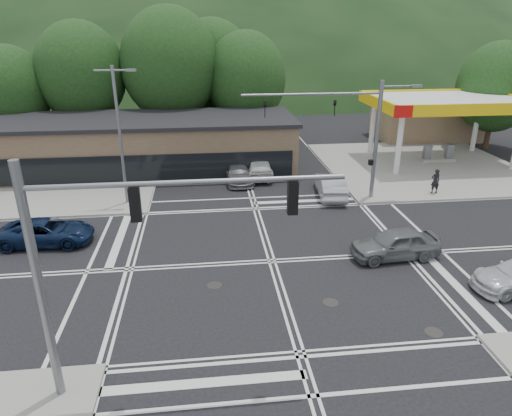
{
  "coord_description": "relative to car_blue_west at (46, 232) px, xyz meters",
  "views": [
    {
      "loc": [
        -3.2,
        -20.42,
        11.32
      ],
      "look_at": [
        -0.37,
        3.88,
        1.4
      ],
      "focal_mm": 32.0,
      "sensor_mm": 36.0,
      "label": 1
    }
  ],
  "objects": [
    {
      "name": "signal_mast_ne",
      "position": [
        18.97,
        4.74,
        4.38
      ],
      "size": [
        11.65,
        0.3,
        8.0
      ],
      "color": "slate",
      "rests_on": "ground"
    },
    {
      "name": "gas_station_canopy",
      "position": [
        29.01,
        12.53,
        4.35
      ],
      "size": [
        12.32,
        8.34,
        5.75
      ],
      "color": "silver",
      "rests_on": "ground"
    },
    {
      "name": "car_northbound",
      "position": [
        11.31,
        9.52,
        0.0
      ],
      "size": [
        2.28,
        4.93,
        1.39
      ],
      "primitive_type": "imported",
      "rotation": [
        0.0,
        0.0,
        0.07
      ],
      "color": "slate",
      "rests_on": "ground"
    },
    {
      "name": "tree_ne",
      "position": [
        36.02,
        16.54,
        5.15
      ],
      "size": [
        7.2,
        7.2,
        9.99
      ],
      "color": "#382619",
      "rests_on": "ground"
    },
    {
      "name": "hill_north",
      "position": [
        12.02,
        86.54,
        -0.69
      ],
      "size": [
        252.0,
        126.0,
        140.0
      ],
      "primitive_type": "ellipsoid",
      "color": "#183216",
      "rests_on": "ground"
    },
    {
      "name": "streetlight_nw",
      "position": [
        3.58,
        5.54,
        4.35
      ],
      "size": [
        2.5,
        0.25,
        9.0
      ],
      "color": "slate",
      "rests_on": "ground"
    },
    {
      "name": "car_queue_b",
      "position": [
        13.02,
        10.58,
        0.17
      ],
      "size": [
        2.12,
        5.09,
        1.72
      ],
      "primitive_type": "imported",
      "rotation": [
        0.0,
        0.0,
        3.12
      ],
      "color": "silver",
      "rests_on": "ground"
    },
    {
      "name": "car_grey_center",
      "position": [
        18.4,
        -3.76,
        0.09
      ],
      "size": [
        4.72,
        2.18,
        1.56
      ],
      "primitive_type": "imported",
      "rotation": [
        0.0,
        0.0,
        -1.5
      ],
      "color": "slate",
      "rests_on": "ground"
    },
    {
      "name": "ground",
      "position": [
        12.02,
        -3.46,
        -0.69
      ],
      "size": [
        120.0,
        120.0,
        0.0
      ],
      "primitive_type": "plane",
      "color": "black",
      "rests_on": "ground"
    },
    {
      "name": "tree_n_b",
      "position": [
        6.02,
        20.54,
        7.1
      ],
      "size": [
        9.0,
        9.0,
        12.98
      ],
      "color": "#382619",
      "rests_on": "ground"
    },
    {
      "name": "car_queue_a",
      "position": [
        17.52,
        5.54,
        0.1
      ],
      "size": [
        2.21,
        4.99,
        1.59
      ],
      "primitive_type": "imported",
      "rotation": [
        0.0,
        0.0,
        3.03
      ],
      "color": "#AFB2B7",
      "rests_on": "ground"
    },
    {
      "name": "sidewalk_nw",
      "position": [
        -2.98,
        11.54,
        -0.62
      ],
      "size": [
        16.0,
        16.0,
        0.15
      ],
      "primitive_type": "cube",
      "color": "gray",
      "rests_on": "ground"
    },
    {
      "name": "commercial_row",
      "position": [
        4.02,
        13.54,
        1.31
      ],
      "size": [
        24.0,
        8.0,
        4.0
      ],
      "primitive_type": "cube",
      "color": "brown",
      "rests_on": "ground"
    },
    {
      "name": "car_blue_west",
      "position": [
        0.0,
        0.0,
        0.0
      ],
      "size": [
        5.09,
        2.5,
        1.39
      ],
      "primitive_type": "imported",
      "rotation": [
        0.0,
        0.0,
        1.53
      ],
      "color": "#0D1B3A",
      "rests_on": "ground"
    },
    {
      "name": "signal_mast_sw",
      "position": [
        5.63,
        -11.66,
        4.42
      ],
      "size": [
        9.14,
        0.28,
        8.0
      ],
      "color": "slate",
      "rests_on": "ground"
    },
    {
      "name": "tree_n_c",
      "position": [
        13.02,
        20.54,
        5.8
      ],
      "size": [
        7.6,
        7.6,
        10.87
      ],
      "color": "#382619",
      "rests_on": "ground"
    },
    {
      "name": "convenience_store",
      "position": [
        32.02,
        21.54,
        1.21
      ],
      "size": [
        10.0,
        6.0,
        3.8
      ],
      "primitive_type": "cube",
      "color": "#846B4F",
      "rests_on": "ground"
    },
    {
      "name": "pedestrian",
      "position": [
        24.91,
        4.91,
        0.33
      ],
      "size": [
        0.64,
        0.42,
        1.75
      ],
      "primitive_type": "imported",
      "rotation": [
        0.0,
        0.0,
        3.15
      ],
      "color": "black",
      "rests_on": "sidewalk_ne"
    },
    {
      "name": "tree_n_e",
      "position": [
        10.02,
        24.54,
        6.45
      ],
      "size": [
        8.4,
        8.4,
        11.98
      ],
      "color": "#382619",
      "rests_on": "ground"
    },
    {
      "name": "tree_n_d",
      "position": [
        -7.98,
        19.54,
        5.14
      ],
      "size": [
        6.8,
        6.8,
        9.76
      ],
      "color": "#382619",
      "rests_on": "ground"
    },
    {
      "name": "tree_n_a",
      "position": [
        -1.98,
        20.54,
        6.45
      ],
      "size": [
        8.0,
        8.0,
        11.75
      ],
      "color": "#382619",
      "rests_on": "ground"
    },
    {
      "name": "sidewalk_ne",
      "position": [
        27.02,
        11.54,
        -0.62
      ],
      "size": [
        16.0,
        16.0,
        0.15
      ],
      "primitive_type": "cube",
      "color": "gray",
      "rests_on": "ground"
    }
  ]
}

